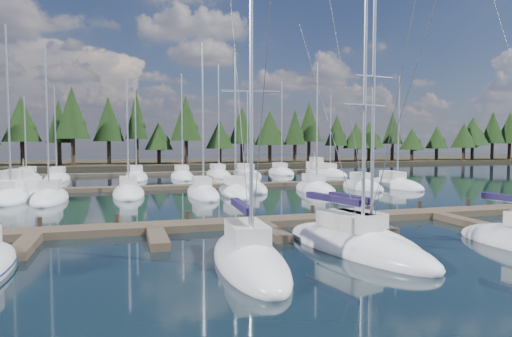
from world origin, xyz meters
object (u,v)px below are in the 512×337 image
object	(u,v)px
front_sailboat_2	(249,259)
motor_yacht_right	(316,170)
front_sailboat_4	(365,242)
motor_yacht_left	(20,193)
main_dock	(260,224)
front_sailboat_3	(355,245)

from	to	relation	value
front_sailboat_2	motor_yacht_right	world-z (taller)	front_sailboat_2
front_sailboat_4	motor_yacht_left	world-z (taller)	front_sailboat_4
main_dock	front_sailboat_2	size ratio (longest dim) A/B	3.49
front_sailboat_2	front_sailboat_3	size ratio (longest dim) A/B	1.05
front_sailboat_2	motor_yacht_left	size ratio (longest dim) A/B	1.43
front_sailboat_4	motor_yacht_left	distance (m)	31.61
main_dock	motor_yacht_right	xyz separation A→B (m)	(21.05, 40.16, 0.25)
main_dock	motor_yacht_right	distance (m)	45.34
main_dock	front_sailboat_4	size ratio (longest dim) A/B	3.05
front_sailboat_4	motor_yacht_left	xyz separation A→B (m)	(-19.64, 24.77, 0.16)
motor_yacht_left	front_sailboat_2	bearing A→B (deg)	-62.69
front_sailboat_3	main_dock	bearing A→B (deg)	110.86
main_dock	front_sailboat_4	distance (m)	7.09
front_sailboat_3	front_sailboat_4	distance (m)	0.86
main_dock	front_sailboat_3	bearing A→B (deg)	-69.14
main_dock	motor_yacht_left	bearing A→B (deg)	131.45
front_sailboat_2	front_sailboat_3	xyz separation A→B (m)	(5.32, 1.09, -0.01)
front_sailboat_4	front_sailboat_2	bearing A→B (deg)	-166.43
front_sailboat_2	motor_yacht_right	size ratio (longest dim) A/B	1.51
front_sailboat_3	front_sailboat_4	bearing A→B (deg)	26.38
motor_yacht_left	front_sailboat_4	bearing A→B (deg)	-51.59
main_dock	front_sailboat_4	bearing A→B (deg)	-62.21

